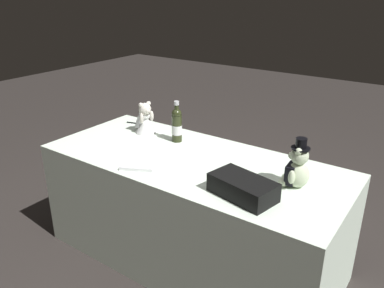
% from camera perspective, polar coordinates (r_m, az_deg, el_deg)
% --- Properties ---
extents(ground_plane, '(12.00, 12.00, 0.00)m').
position_cam_1_polar(ground_plane, '(2.74, 0.00, -16.16)').
color(ground_plane, '#2D2826').
extents(reception_table, '(1.88, 0.81, 0.73)m').
position_cam_1_polar(reception_table, '(2.53, 0.00, -9.72)').
color(reception_table, white).
rests_on(reception_table, ground_plane).
extents(teddy_bear_groom, '(0.15, 0.16, 0.27)m').
position_cam_1_polar(teddy_bear_groom, '(2.08, 15.10, -3.49)').
color(teddy_bear_groom, beige).
rests_on(teddy_bear_groom, reception_table).
extents(teddy_bear_bride, '(0.20, 0.16, 0.23)m').
position_cam_1_polar(teddy_bear_bride, '(2.79, -7.02, 3.70)').
color(teddy_bear_bride, white).
rests_on(teddy_bear_bride, reception_table).
extents(champagne_bottle, '(0.07, 0.07, 0.28)m').
position_cam_1_polar(champagne_bottle, '(2.60, -2.25, 2.88)').
color(champagne_bottle, '#2A3018').
rests_on(champagne_bottle, reception_table).
extents(signing_pen, '(0.14, 0.04, 0.01)m').
position_cam_1_polar(signing_pen, '(3.00, -8.33, 3.05)').
color(signing_pen, black).
rests_on(signing_pen, reception_table).
extents(gift_case_black, '(0.36, 0.25, 0.10)m').
position_cam_1_polar(gift_case_black, '(1.96, 7.48, -6.35)').
color(gift_case_black, black).
rests_on(gift_case_black, reception_table).
extents(guestbook, '(0.29, 0.32, 0.02)m').
position_cam_1_polar(guestbook, '(2.34, -7.49, -2.47)').
color(guestbook, white).
rests_on(guestbook, reception_table).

